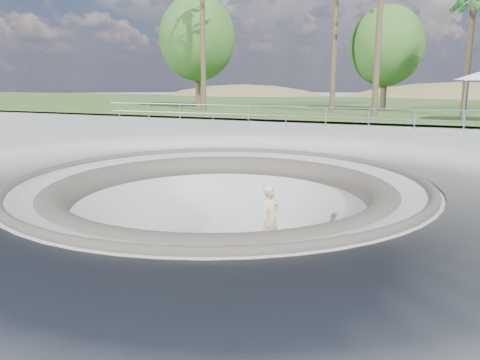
{
  "coord_description": "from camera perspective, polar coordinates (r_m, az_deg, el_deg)",
  "views": [
    {
      "loc": [
        4.86,
        -10.36,
        2.47
      ],
      "look_at": [
        0.26,
        0.67,
        -0.1
      ],
      "focal_mm": 35.0,
      "sensor_mm": 36.0,
      "label": 1
    }
  ],
  "objects": [
    {
      "name": "bushy_tree_mid",
      "position": [
        36.04,
        17.41,
        15.32
      ],
      "size": [
        5.18,
        4.71,
        7.47
      ],
      "color": "brown",
      "rests_on": "ground"
    },
    {
      "name": "bushy_tree_left",
      "position": [
        39.08,
        -5.25,
        16.83
      ],
      "size": [
        6.18,
        5.62,
        8.91
      ],
      "color": "brown",
      "rests_on": "ground"
    },
    {
      "name": "grass_strip",
      "position": [
        44.68,
        16.56,
        8.76
      ],
      "size": [
        180.0,
        36.0,
        0.12
      ],
      "color": "#315321",
      "rests_on": "ground"
    },
    {
      "name": "skate_bowl",
      "position": [
        12.22,
        -2.36,
        -8.47
      ],
      "size": [
        14.0,
        14.0,
        4.1
      ],
      "color": "#A09F9B",
      "rests_on": "ground"
    },
    {
      "name": "palm_d",
      "position": [
        32.52,
        26.65,
        18.99
      ],
      "size": [
        2.6,
        2.6,
        8.09
      ],
      "color": "brown",
      "rests_on": "ground"
    },
    {
      "name": "skateboard",
      "position": [
        12.0,
        3.66,
        -8.92
      ],
      "size": [
        0.78,
        0.35,
        0.08
      ],
      "color": "#98643C",
      "rests_on": "ground"
    },
    {
      "name": "safety_railing",
      "position": [
        22.95,
        10.43,
        7.5
      ],
      "size": [
        25.0,
        0.06,
        1.03
      ],
      "color": "gray",
      "rests_on": "ground"
    },
    {
      "name": "ground",
      "position": [
        11.7,
        -2.44,
        -0.05
      ],
      "size": [
        180.0,
        180.0,
        0.0
      ],
      "primitive_type": "plane",
      "color": "#A09F9B",
      "rests_on": "ground"
    },
    {
      "name": "distant_hills",
      "position": [
        68.2,
        21.53,
        3.29
      ],
      "size": [
        103.2,
        45.0,
        28.6
      ],
      "color": "brown",
      "rests_on": "ground"
    },
    {
      "name": "skater",
      "position": [
        11.71,
        3.72,
        -4.84
      ],
      "size": [
        0.59,
        0.74,
        1.75
      ],
      "primitive_type": "imported",
      "rotation": [
        0.0,
        0.0,
        1.26
      ],
      "color": "#D4BD89",
      "rests_on": "skateboard"
    }
  ]
}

